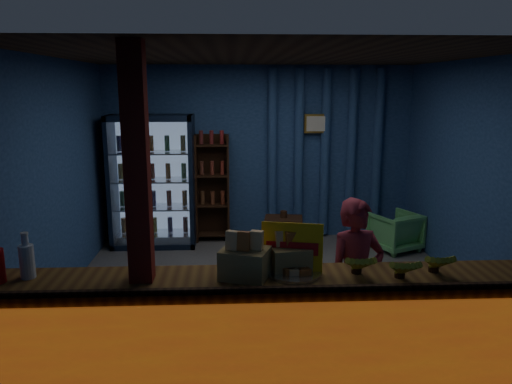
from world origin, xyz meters
TOP-DOWN VIEW (x-y plane):
  - ground at (0.00, 0.00)m, footprint 4.60×4.60m
  - room_walls at (0.00, 0.00)m, footprint 4.60×4.60m
  - counter at (0.00, -1.91)m, footprint 4.40×0.57m
  - support_post at (-1.05, -1.90)m, footprint 0.16×0.16m
  - beverage_cooler at (-1.55, 1.92)m, footprint 1.20×0.62m
  - bottle_shelf at (-0.70, 2.06)m, footprint 0.50×0.28m
  - curtain_folds at (1.00, 2.14)m, footprint 1.74×0.14m
  - framed_picture at (0.85, 2.10)m, footprint 0.36×0.04m
  - shopkeeper at (0.62, -1.40)m, footprint 0.59×0.47m
  - green_chair at (1.90, 1.43)m, footprint 0.78×0.79m
  - side_table at (0.31, 1.49)m, footprint 0.57×0.45m
  - yellow_sign at (0.03, -1.78)m, footprint 0.47×0.19m
  - soda_bottles at (-2.05, -1.85)m, footprint 0.45×0.18m
  - snack_box_left at (-0.32, -1.89)m, footprint 0.40×0.36m
  - snack_box_centre at (0.02, -1.77)m, footprint 0.32×0.27m
  - pastry_tray at (0.04, -1.85)m, footprint 0.40×0.40m
  - banana_bunches at (0.79, -1.92)m, footprint 0.83×0.31m

SIDE VIEW (x-z plane):
  - ground at x=0.00m, z-range 0.00..0.00m
  - side_table at x=0.31m, z-range -0.05..0.53m
  - green_chair at x=1.90m, z-range 0.00..0.55m
  - counter at x=0.00m, z-range -0.02..0.97m
  - shopkeeper at x=0.62m, z-range 0.00..1.41m
  - bottle_shelf at x=-0.70m, z-range -0.01..1.59m
  - beverage_cooler at x=-1.55m, z-range -0.02..1.88m
  - pastry_tray at x=0.04m, z-range 0.94..1.01m
  - banana_bunches at x=0.79m, z-range 0.95..1.13m
  - snack_box_centre at x=0.02m, z-range 0.91..1.21m
  - snack_box_left at x=-0.32m, z-range 0.90..1.25m
  - soda_bottles at x=-2.05m, z-range 0.92..1.26m
  - yellow_sign at x=0.03m, z-range 0.95..1.32m
  - support_post at x=-1.05m, z-range 0.00..2.60m
  - curtain_folds at x=1.00m, z-range 0.05..2.55m
  - room_walls at x=0.00m, z-range -0.73..3.87m
  - framed_picture at x=0.85m, z-range 1.61..1.89m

